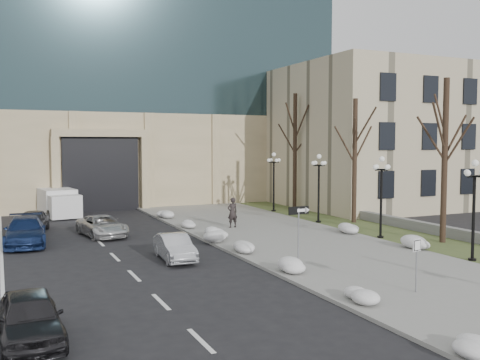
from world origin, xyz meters
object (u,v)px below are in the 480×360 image
object	(u,v)px
box_truck	(56,202)
keep_sign	(417,254)
lamppost_b	(381,186)
car_d	(102,226)
car_e	(32,222)
lamppost_a	(474,196)
lamppost_d	(274,174)
pedestrian	(232,212)
lamppost_c	(319,179)
car_c	(25,231)
car_a	(30,317)
car_b	(175,247)
one_way_sign	(302,218)

from	to	relation	value
box_truck	keep_sign	distance (m)	29.58
keep_sign	lamppost_b	world-z (taller)	lamppost_b
car_d	car_e	xyz separation A→B (m)	(-3.69, 3.05, 0.08)
lamppost_a	lamppost_d	xyz separation A→B (m)	(0.00, 19.50, 0.00)
lamppost_d	pedestrian	bearing A→B (deg)	-135.27
pedestrian	lamppost_c	size ratio (longest dim) A/B	0.41
box_truck	car_c	bearing A→B (deg)	-111.12
car_a	lamppost_d	distance (m)	28.98
lamppost_b	lamppost_a	bearing A→B (deg)	-90.00
box_truck	lamppost_d	world-z (taller)	lamppost_d
lamppost_b	box_truck	bearing A→B (deg)	130.82
car_b	keep_sign	world-z (taller)	keep_sign
car_c	box_truck	xyz separation A→B (m)	(2.71, 11.75, 0.25)
car_b	lamppost_b	world-z (taller)	lamppost_b
pedestrian	car_d	bearing A→B (deg)	-12.94
car_a	box_truck	xyz separation A→B (m)	(3.26, 27.02, 0.30)
lamppost_a	pedestrian	bearing A→B (deg)	115.34
keep_sign	lamppost_b	bearing A→B (deg)	43.77
one_way_sign	lamppost_d	xyz separation A→B (m)	(8.09, 17.78, 0.74)
one_way_sign	car_d	bearing A→B (deg)	113.19
lamppost_c	pedestrian	bearing A→B (deg)	177.52
lamppost_b	lamppost_d	distance (m)	13.00
car_c	lamppost_a	xyz separation A→B (m)	(18.59, -13.13, 2.33)
car_d	keep_sign	world-z (taller)	keep_sign
car_d	lamppost_c	distance (m)	14.57
car_c	box_truck	bearing A→B (deg)	80.65
box_truck	one_way_sign	bearing A→B (deg)	-79.55
one_way_sign	lamppost_d	bearing A→B (deg)	62.05
car_d	pedestrian	xyz separation A→B (m)	(8.03, -0.84, 0.47)
car_a	lamppost_a	bearing A→B (deg)	5.01
one_way_sign	car_a	bearing A→B (deg)	-164.25
car_d	car_b	bearing A→B (deg)	-85.30
car_c	lamppost_a	size ratio (longest dim) A/B	1.08
one_way_sign	lamppost_a	bearing A→B (deg)	-15.47
car_e	lamppost_c	bearing A→B (deg)	-0.39
car_c	car_d	bearing A→B (deg)	16.55
car_e	lamppost_c	world-z (taller)	lamppost_c
car_e	lamppost_b	bearing A→B (deg)	-18.01
car_b	lamppost_d	xyz separation A→B (m)	(12.35, 13.32, 2.46)
car_e	lamppost_d	xyz separation A→B (m)	(18.01, 2.34, 2.38)
car_a	car_e	world-z (taller)	car_a
pedestrian	car_c	bearing A→B (deg)	-6.32
car_c	one_way_sign	world-z (taller)	one_way_sign
car_d	box_truck	bearing A→B (deg)	89.06
car_b	car_e	xyz separation A→B (m)	(-5.65, 10.98, 0.08)
box_truck	car_e	bearing A→B (deg)	-113.54
car_d	car_e	size ratio (longest dim) A/B	1.09
car_a	keep_sign	bearing A→B (deg)	-5.39
lamppost_a	lamppost_b	world-z (taller)	same
car_a	one_way_sign	world-z (taller)	one_way_sign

